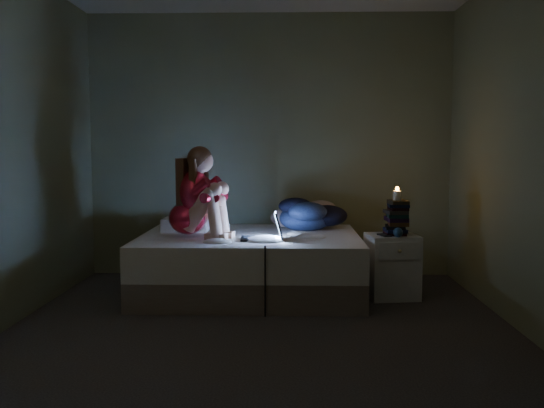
{
  "coord_description": "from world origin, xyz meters",
  "views": [
    {
      "loc": [
        0.18,
        -3.95,
        1.27
      ],
      "look_at": [
        0.05,
        1.0,
        0.8
      ],
      "focal_mm": 38.56,
      "sensor_mm": 36.0,
      "label": 1
    }
  ],
  "objects_px": {
    "bed": "(250,264)",
    "laptop": "(261,225)",
    "nightstand": "(392,266)",
    "candle": "(397,196)",
    "phone": "(383,235)",
    "woman": "(187,192)"
  },
  "relations": [
    {
      "from": "bed",
      "to": "laptop",
      "type": "relative_size",
      "value": 5.53
    },
    {
      "from": "nightstand",
      "to": "bed",
      "type": "bearing_deg",
      "value": 166.79
    },
    {
      "from": "candle",
      "to": "phone",
      "type": "xyz_separation_m",
      "value": [
        -0.12,
        -0.06,
        -0.32
      ]
    },
    {
      "from": "bed",
      "to": "candle",
      "type": "xyz_separation_m",
      "value": [
        1.25,
        -0.11,
        0.61
      ]
    },
    {
      "from": "laptop",
      "to": "candle",
      "type": "distance_m",
      "value": 1.18
    },
    {
      "from": "candle",
      "to": "phone",
      "type": "distance_m",
      "value": 0.35
    },
    {
      "from": "bed",
      "to": "nightstand",
      "type": "distance_m",
      "value": 1.23
    },
    {
      "from": "woman",
      "to": "nightstand",
      "type": "distance_m",
      "value": 1.86
    },
    {
      "from": "phone",
      "to": "nightstand",
      "type": "bearing_deg",
      "value": 19.57
    },
    {
      "from": "candle",
      "to": "phone",
      "type": "height_order",
      "value": "candle"
    },
    {
      "from": "bed",
      "to": "candle",
      "type": "height_order",
      "value": "candle"
    },
    {
      "from": "nightstand",
      "to": "laptop",
      "type": "bearing_deg",
      "value": -178.89
    },
    {
      "from": "nightstand",
      "to": "phone",
      "type": "height_order",
      "value": "phone"
    },
    {
      "from": "laptop",
      "to": "nightstand",
      "type": "xyz_separation_m",
      "value": [
        1.11,
        0.17,
        -0.37
      ]
    },
    {
      "from": "woman",
      "to": "phone",
      "type": "bearing_deg",
      "value": 16.49
    },
    {
      "from": "nightstand",
      "to": "phone",
      "type": "xyz_separation_m",
      "value": [
        -0.09,
        -0.05,
        0.28
      ]
    },
    {
      "from": "woman",
      "to": "laptop",
      "type": "xyz_separation_m",
      "value": [
        0.63,
        -0.13,
        -0.27
      ]
    },
    {
      "from": "bed",
      "to": "phone",
      "type": "distance_m",
      "value": 1.18
    },
    {
      "from": "laptop",
      "to": "nightstand",
      "type": "height_order",
      "value": "laptop"
    },
    {
      "from": "laptop",
      "to": "phone",
      "type": "xyz_separation_m",
      "value": [
        1.02,
        0.12,
        -0.09
      ]
    },
    {
      "from": "woman",
      "to": "candle",
      "type": "distance_m",
      "value": 1.78
    },
    {
      "from": "bed",
      "to": "phone",
      "type": "relative_size",
      "value": 13.52
    }
  ]
}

